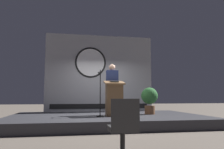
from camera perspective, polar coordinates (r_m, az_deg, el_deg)
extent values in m
plane|color=#6B6056|center=(7.55, -1.42, -12.81)|extent=(40.00, 40.00, 0.00)
cube|color=#333338|center=(7.54, -1.42, -11.67)|extent=(6.40, 4.00, 0.30)
cube|color=#9E9EA3|center=(9.38, -3.13, 0.40)|extent=(4.58, 0.10, 3.27)
cylinder|color=black|center=(9.35, -5.63, 3.16)|extent=(1.32, 0.02, 1.32)
cylinder|color=white|center=(9.34, -5.63, 3.16)|extent=(1.17, 0.02, 1.17)
cube|color=black|center=(9.28, -3.13, -8.27)|extent=(4.12, 0.02, 0.20)
cube|color=olive|center=(7.06, 0.58, -6.62)|extent=(0.52, 0.40, 1.04)
cube|color=olive|center=(7.08, 0.58, -2.16)|extent=(0.64, 0.50, 0.16)
cube|color=black|center=(7.06, 0.61, -1.79)|extent=(0.28, 0.20, 0.07)
cylinder|color=black|center=(7.54, 0.05, -7.19)|extent=(0.26, 0.26, 0.88)
cube|color=navy|center=(7.56, 0.04, -1.40)|extent=(0.40, 0.24, 0.65)
sphere|color=tan|center=(7.61, 0.04, 1.87)|extent=(0.22, 0.22, 0.22)
cylinder|color=black|center=(6.87, -3.13, -10.88)|extent=(0.24, 0.24, 0.02)
cylinder|color=black|center=(6.84, -3.09, -4.87)|extent=(0.03, 0.03, 1.46)
cylinder|color=black|center=(7.09, -3.27, 0.62)|extent=(0.02, 0.40, 0.02)
sphere|color=#262626|center=(7.28, -3.46, 0.45)|extent=(0.07, 0.07, 0.07)
cylinder|color=brown|center=(7.96, 9.83, -9.11)|extent=(0.36, 0.36, 0.30)
sphere|color=#2D6B33|center=(7.95, 9.77, -5.51)|extent=(0.59, 0.59, 0.59)
cylinder|color=black|center=(3.66, 2.78, -17.43)|extent=(0.08, 0.08, 0.37)
cube|color=#333333|center=(3.62, 2.76, -13.93)|extent=(0.44, 0.44, 0.08)
cube|color=#333333|center=(3.40, 3.51, -10.05)|extent=(0.44, 0.06, 0.44)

